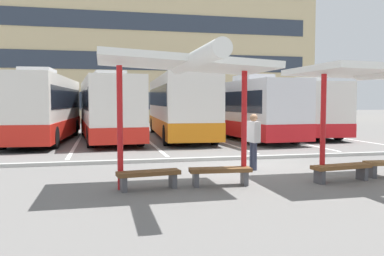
% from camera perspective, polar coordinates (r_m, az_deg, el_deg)
% --- Properties ---
extents(ground_plane, '(160.00, 160.00, 0.00)m').
position_cam_1_polar(ground_plane, '(13.26, 6.37, -5.40)').
color(ground_plane, slate).
extents(terminal_building, '(38.23, 15.84, 18.78)m').
position_cam_1_polar(terminal_building, '(49.72, -7.76, 10.54)').
color(terminal_building, '#D1BC8C').
rests_on(terminal_building, ground).
extents(coach_bus_0, '(3.14, 10.55, 3.73)m').
position_cam_1_polar(coach_bus_0, '(22.64, -20.19, 2.55)').
color(coach_bus_0, silver).
rests_on(coach_bus_0, ground).
extents(coach_bus_1, '(3.36, 11.10, 3.66)m').
position_cam_1_polar(coach_bus_1, '(22.74, -11.85, 2.66)').
color(coach_bus_1, silver).
rests_on(coach_bus_1, ground).
extents(coach_bus_2, '(3.17, 11.69, 3.83)m').
position_cam_1_polar(coach_bus_2, '(23.52, -1.89, 2.94)').
color(coach_bus_2, silver).
rests_on(coach_bus_2, ground).
extents(coach_bus_3, '(3.27, 10.91, 3.54)m').
position_cam_1_polar(coach_bus_3, '(23.36, 7.19, 2.55)').
color(coach_bus_3, silver).
rests_on(coach_bus_3, ground).
extents(coach_bus_4, '(3.45, 10.80, 3.50)m').
position_cam_1_polar(coach_bus_4, '(26.28, 14.05, 2.58)').
color(coach_bus_4, silver).
rests_on(coach_bus_4, ground).
extents(lane_stripe_0, '(0.16, 14.00, 0.01)m').
position_cam_1_polar(lane_stripe_0, '(22.71, -25.18, -1.92)').
color(lane_stripe_0, white).
rests_on(lane_stripe_0, ground).
extents(lane_stripe_1, '(0.16, 14.00, 0.01)m').
position_cam_1_polar(lane_stripe_1, '(22.20, -15.85, -1.82)').
color(lane_stripe_1, white).
rests_on(lane_stripe_1, ground).
extents(lane_stripe_2, '(0.16, 14.00, 0.01)m').
position_cam_1_polar(lane_stripe_2, '(22.30, -6.35, -1.68)').
color(lane_stripe_2, white).
rests_on(lane_stripe_2, ground).
extents(lane_stripe_3, '(0.16, 14.00, 0.01)m').
position_cam_1_polar(lane_stripe_3, '(23.00, 2.82, -1.50)').
color(lane_stripe_3, white).
rests_on(lane_stripe_3, ground).
extents(lane_stripe_4, '(0.16, 14.00, 0.01)m').
position_cam_1_polar(lane_stripe_4, '(24.24, 11.24, -1.30)').
color(lane_stripe_4, white).
rests_on(lane_stripe_4, ground).
extents(lane_stripe_5, '(0.16, 14.00, 0.01)m').
position_cam_1_polar(lane_stripe_5, '(25.95, 18.70, -1.09)').
color(lane_stripe_5, white).
rests_on(lane_stripe_5, ground).
extents(waiting_shelter_0, '(4.11, 4.49, 3.22)m').
position_cam_1_polar(waiting_shelter_0, '(9.66, -0.81, 8.79)').
color(waiting_shelter_0, red).
rests_on(waiting_shelter_0, ground).
extents(bench_0, '(1.56, 0.62, 0.45)m').
position_cam_1_polar(bench_0, '(9.74, -6.15, -6.75)').
color(bench_0, brown).
rests_on(bench_0, ground).
extents(bench_1, '(1.57, 0.52, 0.45)m').
position_cam_1_polar(bench_1, '(10.15, 4.03, -6.31)').
color(bench_1, brown).
rests_on(bench_1, ground).
extents(waiting_shelter_1, '(3.78, 4.76, 3.05)m').
position_cam_1_polar(waiting_shelter_1, '(11.61, 24.82, 6.98)').
color(waiting_shelter_1, red).
rests_on(waiting_shelter_1, ground).
extents(bench_2, '(1.73, 0.65, 0.45)m').
position_cam_1_polar(bench_2, '(11.33, 20.38, -5.46)').
color(bench_2, brown).
rests_on(bench_2, ground).
extents(platform_kerb, '(44.00, 0.24, 0.12)m').
position_cam_1_polar(platform_kerb, '(14.59, 4.54, -4.31)').
color(platform_kerb, '#ADADA8').
rests_on(platform_kerb, ground).
extents(waiting_passenger_0, '(0.29, 0.53, 1.73)m').
position_cam_1_polar(waiting_passenger_0, '(12.51, 8.69, -1.32)').
color(waiting_passenger_0, '#33384C').
rests_on(waiting_passenger_0, ground).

